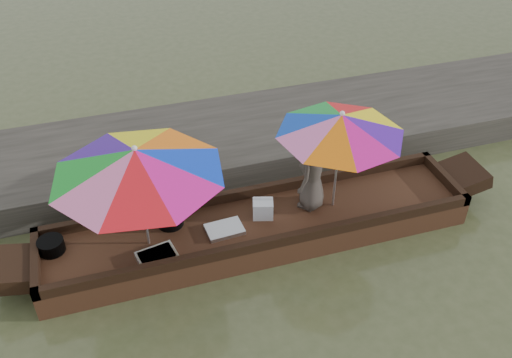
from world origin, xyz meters
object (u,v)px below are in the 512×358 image
object	(u,v)px
boat_hull	(258,230)
umbrella_stern	(337,161)
umbrella_bow	(142,198)
tray_crayfish	(157,257)
charcoal_grill	(170,219)
vendor	(313,172)
supply_bag	(263,209)
tray_scallop	(225,229)
cooking_pot	(51,246)

from	to	relation	value
boat_hull	umbrella_stern	size ratio (longest dim) A/B	3.48
boat_hull	umbrella_bow	size ratio (longest dim) A/B	2.77
boat_hull	umbrella_bow	bearing A→B (deg)	180.00
umbrella_bow	boat_hull	bearing A→B (deg)	0.00
tray_crayfish	umbrella_stern	bearing A→B (deg)	7.30
charcoal_grill	umbrella_stern	size ratio (longest dim) A/B	0.21
vendor	umbrella_stern	distance (m)	0.37
charcoal_grill	vendor	distance (m)	2.07
supply_bag	umbrella_stern	world-z (taller)	umbrella_stern
tray_scallop	vendor	world-z (taller)	vendor
supply_bag	tray_scallop	bearing A→B (deg)	-166.73
boat_hull	charcoal_grill	size ratio (longest dim) A/B	16.58
cooking_pot	vendor	world-z (taller)	vendor
vendor	umbrella_stern	size ratio (longest dim) A/B	0.67
vendor	umbrella_stern	xyz separation A→B (m)	(0.30, -0.10, 0.19)
cooking_pot	supply_bag	xyz separation A→B (m)	(2.84, -0.17, 0.04)
vendor	charcoal_grill	bearing A→B (deg)	-48.52
vendor	tray_scallop	bearing A→B (deg)	-35.62
tray_crayfish	umbrella_bow	bearing A→B (deg)	99.29
supply_bag	umbrella_stern	distance (m)	1.22
boat_hull	charcoal_grill	xyz separation A→B (m)	(-1.18, 0.29, 0.26)
supply_bag	umbrella_bow	distance (m)	1.74
vendor	umbrella_bow	xyz separation A→B (m)	(-2.34, -0.10, 0.19)
cooking_pot	tray_scallop	size ratio (longest dim) A/B	0.69
supply_bag	vendor	bearing A→B (deg)	2.56
tray_scallop	cooking_pot	bearing A→B (deg)	172.25
charcoal_grill	supply_bag	bearing A→B (deg)	-10.02
boat_hull	charcoal_grill	bearing A→B (deg)	166.12
boat_hull	cooking_pot	distance (m)	2.77
tray_crayfish	umbrella_bow	distance (m)	0.80
boat_hull	tray_scallop	xyz separation A→B (m)	(-0.50, -0.07, 0.21)
charcoal_grill	supply_bag	distance (m)	1.29
boat_hull	vendor	distance (m)	1.12
tray_crayfish	cooking_pot	bearing A→B (deg)	156.24
cooking_pot	tray_scallop	xyz separation A→B (m)	(2.25, -0.31, -0.06)
cooking_pot	supply_bag	size ratio (longest dim) A/B	1.22
supply_bag	vendor	xyz separation A→B (m)	(0.73, 0.03, 0.45)
cooking_pot	supply_bag	world-z (taller)	supply_bag
umbrella_bow	supply_bag	bearing A→B (deg)	2.38
boat_hull	umbrella_bow	xyz separation A→B (m)	(-1.52, 0.00, 0.95)
charcoal_grill	umbrella_bow	xyz separation A→B (m)	(-0.34, -0.29, 0.69)
umbrella_bow	charcoal_grill	bearing A→B (deg)	40.18
tray_scallop	umbrella_bow	xyz separation A→B (m)	(-1.02, 0.07, 0.74)
tray_scallop	vendor	xyz separation A→B (m)	(1.32, 0.17, 0.55)
tray_scallop	supply_bag	size ratio (longest dim) A/B	1.77
tray_scallop	tray_crayfish	bearing A→B (deg)	-164.96
cooking_pot	supply_bag	distance (m)	2.84
tray_crayfish	supply_bag	size ratio (longest dim) A/B	1.77
boat_hull	tray_crayfish	world-z (taller)	tray_crayfish
boat_hull	vendor	size ratio (longest dim) A/B	5.17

